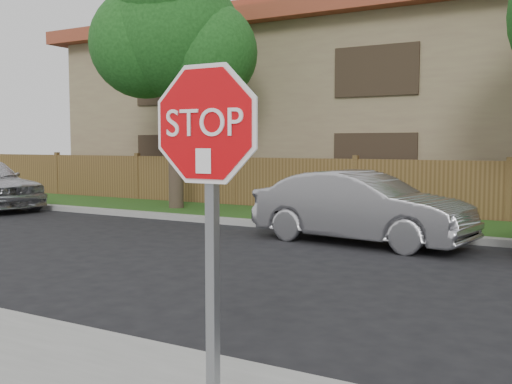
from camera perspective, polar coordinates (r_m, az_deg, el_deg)
The scene contains 6 objects.
far_curb at distance 12.91m, azimuth 20.97°, elevation -4.38°, with size 70.00×0.30×0.15m, color gray.
grass_strip at distance 14.53m, azimuth 22.03°, elevation -3.50°, with size 70.00×3.00×0.12m, color #1E4714.
fence at distance 16.03m, azimuth 22.94°, elevation -0.13°, with size 70.00×0.12×1.60m, color #543B1D.
tree_left at distance 18.10m, azimuth -7.99°, elevation 14.75°, with size 4.80×3.90×7.78m.
stop_sign at distance 3.63m, azimuth -4.62°, elevation 1.39°, with size 1.01×0.13×2.55m.
sedan_left at distance 12.35m, azimuth 9.97°, elevation -1.46°, with size 1.56×4.46×1.47m, color #9D9CA0.
Camera 1 is at (2.02, -4.45, 2.04)m, focal length 42.00 mm.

